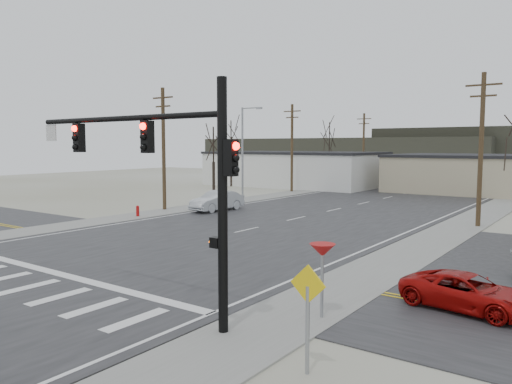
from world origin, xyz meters
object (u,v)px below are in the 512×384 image
(traffic_signal_mast, at_px, (173,168))
(car_far_a, at_px, (491,182))
(sedan_crossing, at_px, (217,201))
(car_parked_red, at_px, (468,292))
(fire_hydrant, at_px, (138,211))
(car_far_b, at_px, (414,175))

(traffic_signal_mast, xyz_separation_m, car_far_a, (-1.47, 55.69, -3.83))
(car_far_a, bearing_deg, sedan_crossing, 76.34)
(sedan_crossing, distance_m, car_parked_red, 26.53)
(traffic_signal_mast, relative_size, car_parked_red, 2.14)
(fire_hydrant, distance_m, car_far_a, 44.70)
(sedan_crossing, bearing_deg, fire_hydrant, -110.01)
(traffic_signal_mast, distance_m, fire_hydrant, 23.39)
(sedan_crossing, xyz_separation_m, car_far_a, (13.92, 35.49, -0.00))
(fire_hydrant, distance_m, car_parked_red, 26.45)
(traffic_signal_mast, distance_m, sedan_crossing, 25.69)
(fire_hydrant, height_order, sedan_crossing, sedan_crossing)
(fire_hydrant, bearing_deg, car_far_b, 85.73)
(fire_hydrant, relative_size, car_parked_red, 0.21)
(traffic_signal_mast, xyz_separation_m, sedan_crossing, (-15.39, 20.20, -3.82))
(traffic_signal_mast, xyz_separation_m, car_parked_red, (7.08, 6.10, -4.06))
(car_far_a, height_order, car_parked_red, car_far_a)
(fire_hydrant, xyz_separation_m, sedan_crossing, (2.70, 6.00, 0.40))
(sedan_crossing, height_order, car_parked_red, sedan_crossing)
(car_far_b, xyz_separation_m, car_parked_red, (21.34, -59.52, -0.14))
(car_far_a, height_order, car_far_b, car_far_a)
(fire_hydrant, bearing_deg, car_far_a, 68.17)
(sedan_crossing, xyz_separation_m, car_far_b, (1.14, 45.41, -0.09))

